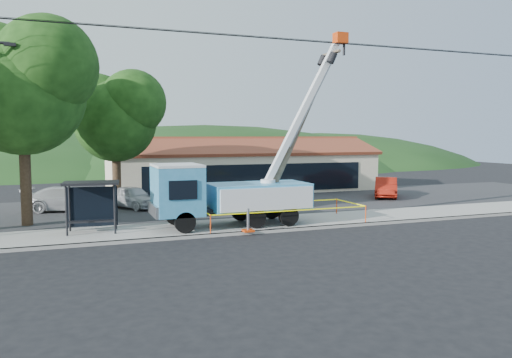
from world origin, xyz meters
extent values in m
plane|color=black|center=(0.00, 0.00, 0.00)|extent=(120.00, 120.00, 0.00)
cube|color=#A19E97|center=(0.00, 2.10, 0.07)|extent=(60.00, 0.25, 0.15)
cube|color=#A19E97|center=(0.00, 4.00, 0.07)|extent=(60.00, 4.00, 0.15)
cube|color=#28282B|center=(0.00, 12.00, 0.05)|extent=(60.00, 12.00, 0.10)
cube|color=beige|center=(4.00, 20.00, 1.70)|extent=(22.00, 8.00, 3.40)
cube|color=black|center=(4.00, 15.98, 1.43)|extent=(18.04, 0.08, 2.21)
cube|color=maroon|center=(4.00, 18.00, 3.90)|extent=(22.50, 4.53, 1.52)
cube|color=maroon|center=(4.00, 22.00, 3.90)|extent=(22.50, 4.53, 1.52)
cube|color=maroon|center=(4.00, 20.00, 4.55)|extent=(22.50, 0.30, 0.25)
cube|color=black|center=(-12.20, 5.00, 8.85)|extent=(0.50, 0.22, 0.15)
cylinder|color=#332316|center=(-12.00, 8.00, 2.53)|extent=(0.56, 0.56, 5.06)
sphere|color=black|center=(-12.00, 8.00, 6.90)|extent=(6.30, 6.30, 6.30)
sphere|color=black|center=(-10.74, 7.16, 8.28)|extent=(5.04, 5.04, 5.04)
cylinder|color=#332316|center=(-7.00, 13.00, 2.09)|extent=(0.56, 0.56, 4.18)
sphere|color=black|center=(-7.00, 13.00, 5.70)|extent=(5.25, 5.25, 5.25)
sphere|color=black|center=(-8.05, 13.70, 6.65)|extent=(4.20, 4.20, 4.20)
sphere|color=black|center=(-5.95, 12.30, 6.84)|extent=(4.20, 4.20, 4.20)
ellipsoid|color=#163312|center=(-15.00, 55.00, 0.00)|extent=(78.40, 56.00, 28.00)
ellipsoid|color=#163312|center=(10.00, 55.00, 0.00)|extent=(89.60, 64.00, 32.00)
ellipsoid|color=#163312|center=(30.00, 55.00, 0.00)|extent=(72.80, 52.00, 26.00)
cylinder|color=black|center=(0.00, 3.10, 9.57)|extent=(60.00, 0.02, 0.02)
cylinder|color=black|center=(0.00, 3.60, 9.69)|extent=(60.00, 0.02, 0.02)
cylinder|color=black|center=(0.00, 4.10, 9.81)|extent=(60.00, 0.02, 0.02)
cylinder|color=black|center=(0.00, 4.50, 9.93)|extent=(60.00, 0.02, 0.02)
cylinder|color=black|center=(-4.82, 2.66, 0.67)|extent=(1.01, 0.34, 1.01)
cylinder|color=black|center=(-4.82, 5.00, 0.67)|extent=(1.01, 0.34, 1.01)
cylinder|color=black|center=(-1.24, 2.66, 0.67)|extent=(1.01, 0.34, 1.01)
cylinder|color=black|center=(-1.24, 5.00, 0.67)|extent=(1.01, 0.34, 1.01)
cylinder|color=black|center=(0.54, 2.66, 0.67)|extent=(1.01, 0.34, 1.01)
cylinder|color=black|center=(0.54, 5.00, 0.67)|extent=(1.01, 0.34, 1.01)
cube|color=black|center=(-1.92, 3.83, 0.95)|extent=(7.38, 1.12, 0.28)
cube|color=teal|center=(-4.93, 3.83, 2.07)|extent=(2.24, 2.68, 2.35)
cube|color=silver|center=(-4.93, 3.83, 3.30)|extent=(2.24, 2.68, 0.13)
cube|color=black|center=(-6.00, 3.83, 2.24)|extent=(0.09, 2.01, 1.01)
cube|color=gray|center=(-6.11, 3.83, 1.17)|extent=(0.17, 2.57, 0.56)
cube|color=teal|center=(-0.69, 3.83, 1.62)|extent=(5.14, 2.68, 1.34)
cylinder|color=silver|center=(-0.13, 3.83, 2.12)|extent=(0.78, 0.78, 0.67)
cube|color=silver|center=(1.92, 3.83, 6.19)|extent=(4.36, 0.31, 7.71)
cube|color=gray|center=(2.25, 3.83, 6.46)|extent=(2.63, 0.20, 4.63)
cube|color=red|center=(3.96, 3.61, 9.97)|extent=(0.67, 0.56, 0.56)
cube|color=red|center=(-1.92, 1.93, 0.21)|extent=(0.50, 0.50, 0.09)
cube|color=red|center=(0.99, 5.73, 0.21)|extent=(0.50, 0.50, 0.09)
cylinder|color=#4E3E32|center=(1.66, 4.00, 5.06)|extent=(4.92, 0.35, 9.96)
cube|color=#4E3E32|center=(3.59, 4.00, 9.18)|extent=(0.17, 1.95, 0.17)
cylinder|color=black|center=(3.38, 4.54, 8.86)|extent=(0.58, 0.39, 0.66)
cylinder|color=black|center=(3.38, 3.46, 8.86)|extent=(0.58, 0.39, 0.66)
cylinder|color=black|center=(-10.05, 3.97, 1.31)|extent=(0.11, 0.11, 2.33)
cylinder|color=black|center=(-7.93, 3.73, 1.31)|extent=(0.11, 0.11, 2.33)
cylinder|color=black|center=(-9.92, 5.13, 1.31)|extent=(0.11, 0.11, 2.33)
cylinder|color=black|center=(-7.79, 4.88, 1.31)|extent=(0.11, 0.11, 2.33)
cube|color=black|center=(-8.92, 4.43, 2.53)|extent=(2.69, 1.84, 0.12)
cube|color=black|center=(-8.85, 5.06, 1.31)|extent=(2.32, 0.32, 1.94)
cube|color=black|center=(-8.92, 4.43, 0.68)|extent=(2.17, 0.63, 0.08)
cylinder|color=red|center=(-3.67, 2.30, 0.60)|extent=(0.05, 0.05, 0.91)
cylinder|color=red|center=(4.89, 2.30, 0.60)|extent=(0.05, 0.05, 0.91)
cylinder|color=red|center=(4.89, 5.38, 0.60)|extent=(0.05, 0.05, 0.91)
cylinder|color=red|center=(-3.67, 5.38, 0.60)|extent=(0.05, 0.05, 0.91)
cube|color=#FFFB0D|center=(0.61, 2.30, 1.01)|extent=(8.57, 0.01, 0.05)
cube|color=#FFFB0D|center=(4.89, 3.84, 1.01)|extent=(0.01, 3.09, 0.05)
cube|color=#FFFB0D|center=(0.61, 5.38, 1.01)|extent=(8.57, 0.01, 0.05)
cube|color=#FFFB0D|center=(-3.67, 3.84, 1.01)|extent=(0.01, 3.09, 0.05)
imported|color=silver|center=(-6.11, 12.33, 0.00)|extent=(3.62, 4.50, 1.44)
imported|color=#A81E10|center=(12.58, 11.39, 0.00)|extent=(3.89, 4.62, 1.49)
imported|color=silver|center=(-9.97, 12.41, 0.00)|extent=(5.56, 3.37, 1.51)
camera|label=1|loc=(-9.88, -20.30, 4.77)|focal=35.00mm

